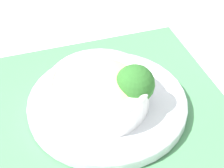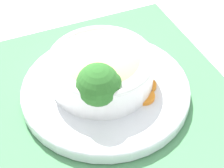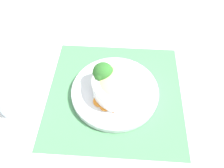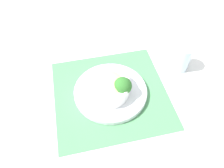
{
  "view_description": "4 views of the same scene",
  "coord_description": "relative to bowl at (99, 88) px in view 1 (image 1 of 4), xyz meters",
  "views": [
    {
      "loc": [
        0.45,
        -0.17,
        0.48
      ],
      "look_at": [
        -0.0,
        0.01,
        0.05
      ],
      "focal_mm": 60.0,
      "sensor_mm": 36.0,
      "label": 1
    },
    {
      "loc": [
        0.19,
        0.4,
        0.46
      ],
      "look_at": [
        -0.0,
        0.02,
        0.04
      ],
      "focal_mm": 60.0,
      "sensor_mm": 36.0,
      "label": 2
    },
    {
      "loc": [
        -0.4,
        0.01,
        0.6
      ],
      "look_at": [
        0.01,
        0.01,
        0.04
      ],
      "focal_mm": 35.0,
      "sensor_mm": 36.0,
      "label": 3
    },
    {
      "loc": [
        0.49,
        -0.13,
        0.69
      ],
      "look_at": [
        -0.01,
        0.01,
        0.04
      ],
      "focal_mm": 35.0,
      "sensor_mm": 36.0,
      "label": 4
    }
  ],
  "objects": [
    {
      "name": "carrot_slice_near",
      "position": [
        -0.04,
        0.06,
        -0.03
      ],
      "size": [
        0.04,
        0.04,
        0.01
      ],
      "color": "orange",
      "rests_on": "plate"
    },
    {
      "name": "placemat",
      "position": [
        0.0,
        0.01,
        -0.05
      ],
      "size": [
        0.45,
        0.46,
        0.0
      ],
      "color": "#4C8C59",
      "rests_on": "ground_plane"
    },
    {
      "name": "bowl",
      "position": [
        0.0,
        0.0,
        0.0
      ],
      "size": [
        0.17,
        0.17,
        0.07
      ],
      "color": "white",
      "rests_on": "plate"
    },
    {
      "name": "carrot_slice_far",
      "position": [
        -0.06,
        0.02,
        -0.03
      ],
      "size": [
        0.04,
        0.04,
        0.01
      ],
      "color": "orange",
      "rests_on": "plate"
    },
    {
      "name": "broccoli_floret",
      "position": [
        0.03,
        0.05,
        0.02
      ],
      "size": [
        0.07,
        0.07,
        0.09
      ],
      "color": "#84AD5B",
      "rests_on": "plate"
    },
    {
      "name": "ground_plane",
      "position": [
        0.0,
        0.01,
        -0.05
      ],
      "size": [
        4.0,
        4.0,
        0.0
      ],
      "primitive_type": "plane",
      "color": "white"
    },
    {
      "name": "carrot_slice_middle",
      "position": [
        -0.06,
        0.04,
        -0.03
      ],
      "size": [
        0.04,
        0.04,
        0.01
      ],
      "color": "orange",
      "rests_on": "plate"
    },
    {
      "name": "plate",
      "position": [
        0.0,
        0.01,
        -0.04
      ],
      "size": [
        0.28,
        0.28,
        0.02
      ],
      "color": "silver",
      "rests_on": "placemat"
    }
  ]
}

